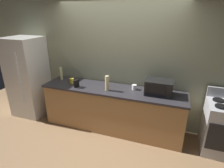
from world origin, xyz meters
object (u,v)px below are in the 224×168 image
at_px(refrigerator, 28,77).
at_px(mug_yellow, 72,81).
at_px(microwave, 159,87).
at_px(mug_white, 134,87).
at_px(bottle_hand_soap, 107,83).
at_px(cordless_phone, 76,84).
at_px(bottle_vinegar, 61,73).
at_px(stove_range, 223,128).

relative_size(refrigerator, mug_yellow, 17.23).
bearing_deg(microwave, mug_white, 171.91).
bearing_deg(bottle_hand_soap, microwave, 8.67).
height_order(mug_yellow, mug_white, mug_yellow).
relative_size(refrigerator, cordless_phone, 12.00).
bearing_deg(mug_yellow, refrigerator, -179.82).
relative_size(microwave, bottle_hand_soap, 1.67).
bearing_deg(bottle_hand_soap, mug_white, 23.57).
distance_m(refrigerator, mug_yellow, 1.15).
relative_size(microwave, mug_white, 4.97).
bearing_deg(cordless_phone, microwave, 19.23).
bearing_deg(mug_yellow, bottle_hand_soap, -6.80).
xyz_separation_m(microwave, bottle_hand_soap, (-0.95, -0.14, 0.01)).
distance_m(bottle_hand_soap, mug_yellow, 0.85).
bearing_deg(mug_yellow, microwave, 1.43).
xyz_separation_m(bottle_hand_soap, mug_white, (0.48, 0.21, -0.10)).
distance_m(microwave, bottle_vinegar, 2.11).
bearing_deg(bottle_vinegar, microwave, -1.85).
height_order(bottle_vinegar, mug_yellow, bottle_vinegar).
relative_size(stove_range, bottle_hand_soap, 3.75).
bearing_deg(mug_white, microwave, -8.09).
distance_m(microwave, cordless_phone, 1.59).
distance_m(bottle_vinegar, mug_yellow, 0.35).
height_order(bottle_hand_soap, mug_yellow, bottle_hand_soap).
xyz_separation_m(cordless_phone, bottle_hand_soap, (0.63, 0.06, 0.07)).
xyz_separation_m(microwave, bottle_vinegar, (-2.11, 0.07, 0.01)).
bearing_deg(stove_range, mug_white, 175.88).
height_order(stove_range, bottle_hand_soap, bottle_hand_soap).
xyz_separation_m(stove_range, bottle_hand_soap, (-2.07, -0.10, 0.58)).
relative_size(cordless_phone, mug_yellow, 1.44).
bearing_deg(bottle_vinegar, refrigerator, -171.98).
bearing_deg(mug_white, mug_yellow, -175.21).
distance_m(microwave, mug_white, 0.48).
bearing_deg(bottle_vinegar, mug_yellow, -19.14).
bearing_deg(bottle_vinegar, bottle_hand_soap, -10.37).
height_order(stove_range, cordless_phone, stove_range).
height_order(stove_range, mug_yellow, stove_range).
height_order(refrigerator, microwave, refrigerator).
xyz_separation_m(bottle_vinegar, mug_yellow, (0.32, -0.11, -0.09)).
bearing_deg(cordless_phone, mug_white, 25.46).
relative_size(refrigerator, stove_range, 1.67).
relative_size(stove_range, cordless_phone, 7.20).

